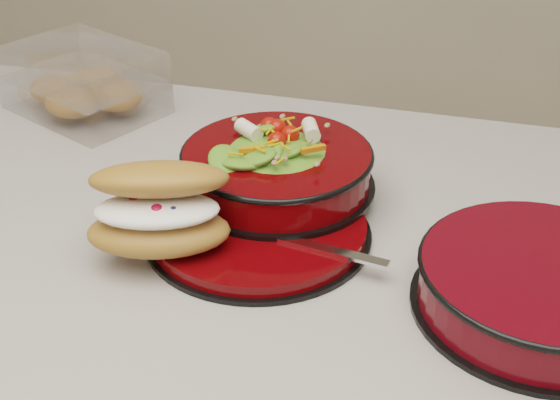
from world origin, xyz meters
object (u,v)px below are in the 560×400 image
(salad_bowl, at_px, (277,161))
(extra_bowl, at_px, (542,285))
(croissant, at_px, (159,210))
(pastry_box, at_px, (84,84))
(fork, at_px, (302,243))
(dinner_plate, at_px, (259,229))

(salad_bowl, relative_size, extra_bowl, 0.94)
(croissant, bearing_deg, pastry_box, 110.71)
(pastry_box, bearing_deg, fork, -11.41)
(pastry_box, xyz_separation_m, extra_bowl, (0.66, -0.31, -0.01))
(pastry_box, bearing_deg, dinner_plate, -12.53)
(salad_bowl, relative_size, croissant, 1.39)
(fork, bearing_deg, dinner_plate, 70.93)
(salad_bowl, bearing_deg, extra_bowl, -22.84)
(fork, bearing_deg, salad_bowl, 37.03)
(dinner_plate, bearing_deg, croissant, -139.89)
(salad_bowl, relative_size, fork, 1.31)
(salad_bowl, distance_m, fork, 0.13)
(fork, xyz_separation_m, pastry_box, (-0.41, 0.29, 0.02))
(croissant, bearing_deg, dinner_plate, 22.02)
(dinner_plate, height_order, croissant, croissant)
(dinner_plate, distance_m, fork, 0.07)
(salad_bowl, bearing_deg, dinner_plate, -88.76)
(extra_bowl, bearing_deg, dinner_plate, 170.94)
(croissant, bearing_deg, salad_bowl, 43.12)
(salad_bowl, bearing_deg, fork, -61.69)
(croissant, distance_m, extra_bowl, 0.39)
(dinner_plate, relative_size, extra_bowl, 1.02)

